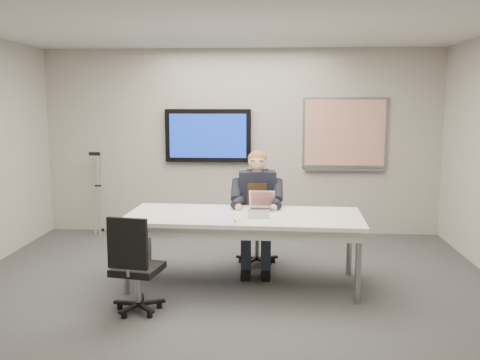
# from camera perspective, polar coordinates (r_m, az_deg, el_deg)

# --- Properties ---
(floor) EXTENTS (6.00, 6.00, 0.02)m
(floor) POSITION_cam_1_polar(r_m,az_deg,el_deg) (5.51, -1.71, -13.12)
(floor) COLOR #3D3D3F
(floor) RESTS_ON ground
(ceiling) EXTENTS (6.00, 6.00, 0.02)m
(ceiling) POSITION_cam_1_polar(r_m,az_deg,el_deg) (5.18, -1.85, 17.07)
(ceiling) COLOR silver
(ceiling) RESTS_ON wall_back
(wall_back) EXTENTS (6.00, 0.02, 2.80)m
(wall_back) POSITION_cam_1_polar(r_m,az_deg,el_deg) (8.14, 0.13, 4.06)
(wall_back) COLOR #A9A398
(wall_back) RESTS_ON ground
(wall_front) EXTENTS (6.00, 0.02, 2.80)m
(wall_front) POSITION_cam_1_polar(r_m,az_deg,el_deg) (2.24, -8.78, -7.86)
(wall_front) COLOR #A9A398
(wall_front) RESTS_ON ground
(conference_table) EXTENTS (2.61, 1.18, 0.79)m
(conference_table) POSITION_cam_1_polar(r_m,az_deg,el_deg) (5.87, 0.38, -4.57)
(conference_table) COLOR white
(conference_table) RESTS_ON ground
(tv_display) EXTENTS (1.30, 0.09, 0.80)m
(tv_display) POSITION_cam_1_polar(r_m,az_deg,el_deg) (8.12, -3.43, 4.75)
(tv_display) COLOR black
(tv_display) RESTS_ON wall_back
(whiteboard) EXTENTS (1.25, 0.08, 1.10)m
(whiteboard) POSITION_cam_1_polar(r_m,az_deg,el_deg) (8.16, 11.09, 4.83)
(whiteboard) COLOR gray
(whiteboard) RESTS_ON wall_back
(office_chair_far) EXTENTS (0.62, 0.62, 1.01)m
(office_chair_far) POSITION_cam_1_polar(r_m,az_deg,el_deg) (6.72, 1.71, -6.27)
(office_chair_far) COLOR black
(office_chair_far) RESTS_ON ground
(office_chair_near) EXTENTS (0.54, 0.54, 0.97)m
(office_chair_near) POSITION_cam_1_polar(r_m,az_deg,el_deg) (5.29, -11.01, -10.69)
(office_chair_near) COLOR black
(office_chair_near) RESTS_ON ground
(seated_person) EXTENTS (0.46, 0.80, 1.43)m
(seated_person) POSITION_cam_1_polar(r_m,az_deg,el_deg) (6.41, 1.79, -4.60)
(seated_person) COLOR #212937
(seated_person) RESTS_ON office_chair_far
(crutch) EXTENTS (0.21, 0.59, 1.34)m
(crutch) POSITION_cam_1_polar(r_m,az_deg,el_deg) (8.43, -14.83, -1.20)
(crutch) COLOR #AFB1B7
(crutch) RESTS_ON ground
(laptop) EXTENTS (0.31, 0.30, 0.21)m
(laptop) POSITION_cam_1_polar(r_m,az_deg,el_deg) (6.11, 2.36, -2.69)
(laptop) COLOR #A8A8AA
(laptop) RESTS_ON conference_table
(name_tent) EXTENTS (0.23, 0.08, 0.09)m
(name_tent) POSITION_cam_1_polar(r_m,az_deg,el_deg) (5.66, 2.01, -3.66)
(name_tent) COLOR silver
(name_tent) RESTS_ON conference_table
(pen) EXTENTS (0.03, 0.13, 0.01)m
(pen) POSITION_cam_1_polar(r_m,az_deg,el_deg) (5.52, -0.53, -4.39)
(pen) COLOR black
(pen) RESTS_ON conference_table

